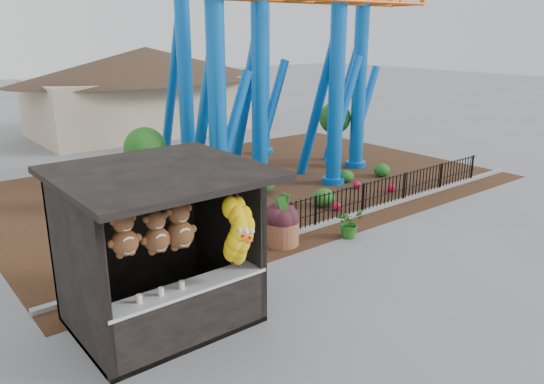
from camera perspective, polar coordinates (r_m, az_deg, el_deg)
ground at (r=11.61m, az=4.72°, el=-11.20°), size 120.00×120.00×0.00m
mulch_bed at (r=19.73m, az=-2.69°, el=0.93°), size 18.00×12.00×0.02m
curb at (r=16.13m, az=7.82°, el=-2.76°), size 18.00×0.18×0.12m
prize_booth at (r=10.05m, az=-11.40°, el=-6.46°), size 3.50×3.40×3.12m
picket_fence at (r=16.62m, az=10.03°, el=-0.66°), size 12.20×0.06×1.00m
roller_coaster at (r=19.83m, az=-0.60°, el=19.83°), size 11.00×6.37×10.82m
terracotta_planter at (r=14.08m, az=1.02°, el=-4.43°), size 0.98×0.98×0.66m
planter_foliage at (r=13.85m, az=1.04°, el=-1.93°), size 0.70×0.70×0.64m
potted_plant at (r=14.70m, az=8.34°, el=-3.28°), size 0.77×0.67×0.84m
landscaping at (r=18.13m, az=2.72°, el=0.49°), size 8.05×3.52×0.75m
pavilion at (r=30.44m, az=-13.30°, el=12.07°), size 15.00×15.00×4.80m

